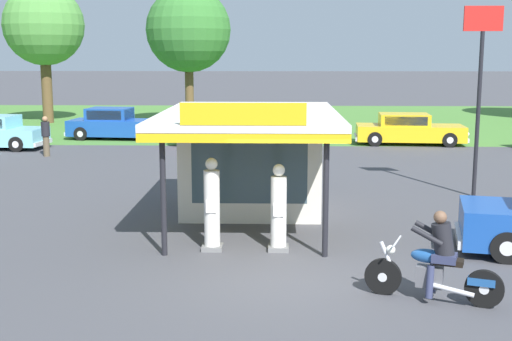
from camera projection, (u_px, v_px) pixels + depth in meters
name	position (u px, v px, depth m)	size (l,w,h in m)	color
ground_plane	(291.00, 273.00, 12.95)	(300.00, 300.00, 0.00)	#424247
grass_verge_strip	(281.00, 120.00, 42.49)	(120.00, 24.00, 0.01)	#477A33
service_station_kiosk	(251.00, 152.00, 17.58)	(4.24, 6.51, 3.21)	beige
gas_pump_nearside	(212.00, 208.00, 14.31)	(0.44, 0.44, 2.00)	slate
gas_pump_offside	(279.00, 211.00, 14.27)	(0.44, 0.44, 1.87)	slate
motorcycle_with_rider	(435.00, 264.00, 11.36)	(2.22, 0.99, 1.58)	black
parked_car_back_row_centre	(117.00, 125.00, 33.15)	(5.12, 2.33, 1.53)	#19479E
parked_car_back_row_right	(409.00, 130.00, 31.20)	(5.20, 2.30, 1.42)	gold
parked_car_back_row_far_right	(227.00, 132.00, 30.57)	(5.27, 3.00, 1.45)	#E55993
bystander_leaning_by_kiosk	(46.00, 135.00, 27.46)	(0.34, 0.34, 1.65)	brown
tree_oak_distant_spare	(43.00, 28.00, 40.08)	(4.77, 4.77, 8.22)	brown
tree_oak_centre	(189.00, 32.00, 38.83)	(4.91, 4.91, 7.98)	brown
roadside_pole_sign	(481.00, 70.00, 19.24)	(1.10, 0.12, 5.49)	black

